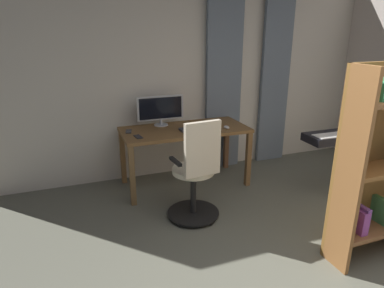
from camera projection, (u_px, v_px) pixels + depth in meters
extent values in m
cube|color=beige|center=(187.00, 74.00, 4.55)|extent=(5.40, 0.10, 2.70)
cube|color=slate|center=(275.00, 83.00, 4.94)|extent=(0.45, 0.06, 2.37)
cube|color=slate|center=(224.00, 86.00, 4.67)|extent=(0.51, 0.06, 2.37)
cube|color=brown|center=(185.00, 130.00, 4.23)|extent=(1.56, 0.72, 0.04)
cube|color=brown|center=(248.00, 159.00, 4.31)|extent=(0.06, 0.06, 0.72)
cube|color=brown|center=(132.00, 176.00, 3.82)|extent=(0.06, 0.06, 0.72)
cube|color=brown|center=(226.00, 144.00, 4.88)|extent=(0.06, 0.06, 0.72)
cube|color=brown|center=(123.00, 157.00, 4.39)|extent=(0.06, 0.06, 0.72)
cylinder|color=black|center=(193.00, 213.00, 3.69)|extent=(0.56, 0.56, 0.02)
sphere|color=black|center=(214.00, 209.00, 3.80)|extent=(0.05, 0.05, 0.05)
sphere|color=black|center=(190.00, 202.00, 3.93)|extent=(0.05, 0.05, 0.05)
sphere|color=black|center=(170.00, 212.00, 3.73)|extent=(0.05, 0.05, 0.05)
sphere|color=black|center=(182.00, 225.00, 3.47)|extent=(0.05, 0.05, 0.05)
sphere|color=black|center=(211.00, 223.00, 3.52)|extent=(0.05, 0.05, 0.05)
cylinder|color=black|center=(193.00, 193.00, 3.61)|extent=(0.06, 0.06, 0.47)
cylinder|color=beige|center=(193.00, 170.00, 3.52)|extent=(0.48, 0.48, 0.05)
cube|color=beige|center=(203.00, 149.00, 3.26)|extent=(0.38, 0.09, 0.55)
cube|color=black|center=(175.00, 161.00, 3.40)|extent=(0.06, 0.24, 0.03)
cube|color=black|center=(210.00, 155.00, 3.56)|extent=(0.06, 0.24, 0.03)
cylinder|color=#B7BCC1|center=(161.00, 125.00, 4.35)|extent=(0.18, 0.18, 0.01)
cylinder|color=#B7BCC1|center=(161.00, 122.00, 4.34)|extent=(0.04, 0.04, 0.06)
cube|color=#B7BCC1|center=(160.00, 108.00, 4.29)|extent=(0.60, 0.03, 0.30)
cube|color=black|center=(161.00, 108.00, 4.27)|extent=(0.55, 0.01, 0.27)
cube|color=#333338|center=(195.00, 129.00, 4.16)|extent=(0.37, 0.14, 0.02)
ellipsoid|color=white|center=(227.00, 127.00, 4.20)|extent=(0.06, 0.10, 0.04)
cube|color=#333338|center=(129.00, 131.00, 4.08)|extent=(0.10, 0.16, 0.01)
cube|color=#232328|center=(138.00, 137.00, 3.88)|extent=(0.09, 0.15, 0.01)
cube|color=#976133|center=(348.00, 174.00, 2.67)|extent=(0.04, 0.30, 1.69)
cube|color=olive|center=(375.00, 161.00, 2.93)|extent=(0.89, 0.04, 1.69)
cube|color=#976037|center=(376.00, 226.00, 2.99)|extent=(0.81, 0.30, 0.04)
cube|color=#8D55B0|center=(359.00, 217.00, 2.88)|extent=(0.04, 0.20, 0.23)
cube|color=#488D5B|center=(383.00, 88.00, 2.53)|extent=(0.07, 0.24, 0.16)
cube|color=#A149A0|center=(356.00, 219.00, 2.87)|extent=(0.07, 0.21, 0.21)
cube|color=#328E56|center=(376.00, 90.00, 2.51)|extent=(0.05, 0.18, 0.14)
cube|color=#459254|center=(383.00, 212.00, 2.97)|extent=(0.05, 0.23, 0.23)
cylinder|color=black|center=(345.00, 166.00, 4.12)|extent=(0.40, 0.04, 0.71)
cylinder|color=black|center=(345.00, 166.00, 4.12)|extent=(0.40, 0.04, 0.71)
cube|color=black|center=(350.00, 135.00, 3.99)|extent=(1.15, 0.34, 0.09)
cube|color=white|center=(354.00, 132.00, 3.92)|extent=(1.05, 0.20, 0.01)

